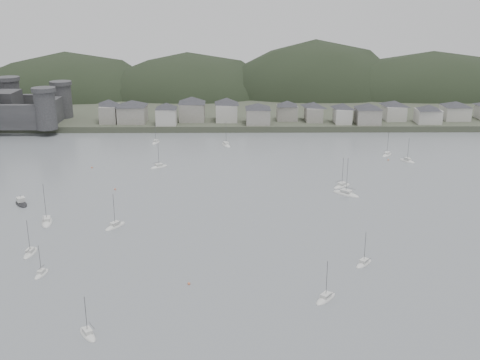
{
  "coord_description": "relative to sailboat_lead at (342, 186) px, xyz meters",
  "views": [
    {
      "loc": [
        -1.73,
        -107.96,
        64.49
      ],
      "look_at": [
        0.0,
        75.0,
        6.0
      ],
      "focal_mm": 43.37,
      "sensor_mm": 36.0,
      "label": 1
    }
  ],
  "objects": [
    {
      "name": "forested_ridge",
      "position": [
        -31.29,
        183.65,
        -11.46
      ],
      "size": [
        851.55,
        103.94,
        102.57
      ],
      "color": "black",
      "rests_on": "ground"
    },
    {
      "name": "ground",
      "position": [
        -36.12,
        -85.75,
        -0.17
      ],
      "size": [
        900.0,
        900.0,
        0.0
      ],
      "primitive_type": "plane",
      "color": "slate",
      "rests_on": "ground"
    },
    {
      "name": "moored_fleet",
      "position": [
        -46.43,
        -23.67,
        0.0
      ],
      "size": [
        267.05,
        164.53,
        13.83
      ],
      "color": "silver",
      "rests_on": "ground"
    },
    {
      "name": "far_shore_land",
      "position": [
        -36.12,
        209.25,
        1.33
      ],
      "size": [
        900.0,
        250.0,
        3.0
      ],
      "primitive_type": "cube",
      "color": "#383D2D",
      "rests_on": "ground"
    },
    {
      "name": "waterfront_town",
      "position": [
        14.46,
        97.59,
        8.49
      ],
      "size": [
        451.48,
        28.46,
        12.92
      ],
      "color": "gray",
      "rests_on": "far_shore_land"
    },
    {
      "name": "motor_launch_far",
      "position": [
        -107.0,
        -17.01,
        0.11
      ],
      "size": [
        7.11,
        8.65,
        3.99
      ],
      "rotation": [
        0.0,
        0.0,
        3.72
      ],
      "color": "black",
      "rests_on": "ground"
    },
    {
      "name": "sailboat_lead",
      "position": [
        0.0,
        0.0,
        0.0
      ],
      "size": [
        8.02,
        7.48,
        11.38
      ],
      "rotation": [
        0.0,
        0.0,
        2.29
      ],
      "color": "silver",
      "rests_on": "ground"
    },
    {
      "name": "mooring_buoys",
      "position": [
        -42.05,
        -19.99,
        -0.02
      ],
      "size": [
        160.65,
        109.87,
        0.7
      ],
      "color": "#CE6B44",
      "rests_on": "ground"
    }
  ]
}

